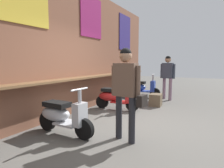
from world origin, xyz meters
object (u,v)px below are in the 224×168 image
scooter_blue (141,88)px  shopper_browsing (168,73)px  merchandise_crate (156,100)px  shopper_with_handbag (126,85)px  scooter_silver (61,115)px  scooter_red (114,97)px

scooter_blue → shopper_browsing: shopper_browsing is taller
merchandise_crate → shopper_with_handbag: bearing=-174.4°
scooter_silver → scooter_blue: (4.74, -0.00, 0.00)m
shopper_with_handbag → scooter_red: bearing=36.7°
scooter_silver → shopper_with_handbag: size_ratio=0.82×
scooter_red → scooter_blue: size_ratio=1.00×
scooter_silver → merchandise_crate: 3.54m
merchandise_crate → scooter_silver: bearing=163.8°
scooter_silver → shopper_with_handbag: (0.30, -1.29, 0.66)m
shopper_browsing → merchandise_crate: 1.54m
merchandise_crate → shopper_browsing: bearing=-3.8°
scooter_silver → scooter_red: (2.31, -0.00, 0.00)m
scooter_blue → shopper_with_handbag: size_ratio=0.82×
scooter_silver → merchandise_crate: bearing=76.0°
scooter_red → shopper_browsing: shopper_browsing is taller
scooter_blue → merchandise_crate: (-1.35, -0.99, -0.19)m
scooter_blue → shopper_with_handbag: shopper_with_handbag is taller
shopper_browsing → merchandise_crate: size_ratio=3.66×
scooter_silver → shopper_with_handbag: 1.48m
merchandise_crate → scooter_red: bearing=137.6°
shopper_with_handbag → shopper_browsing: size_ratio=1.01×
shopper_with_handbag → scooter_silver: bearing=107.1°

